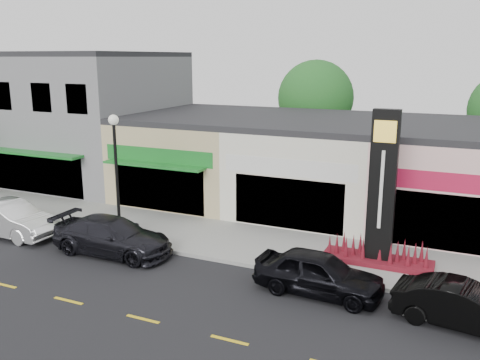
{
  "coord_description": "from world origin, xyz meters",
  "views": [
    {
      "loc": [
        5.66,
        -14.92,
        7.99
      ],
      "look_at": [
        -2.79,
        4.0,
        2.96
      ],
      "focal_mm": 38.0,
      "sensor_mm": 36.0,
      "label": 1
    }
  ],
  "objects_px": {
    "car_white_van": "(9,219)",
    "car_black_sedan": "(319,273)",
    "pylon_sign": "(381,211)",
    "car_black_conv": "(464,306)",
    "lamp_west_near": "(116,164)",
    "car_dark_sedan": "(112,236)"
  },
  "relations": [
    {
      "from": "car_white_van",
      "to": "car_black_sedan",
      "type": "distance_m",
      "value": 14.5
    },
    {
      "from": "pylon_sign",
      "to": "car_black_conv",
      "type": "bearing_deg",
      "value": -49.1
    },
    {
      "from": "lamp_west_near",
      "to": "car_white_van",
      "type": "distance_m",
      "value": 5.86
    },
    {
      "from": "car_white_van",
      "to": "lamp_west_near",
      "type": "bearing_deg",
      "value": -70.58
    },
    {
      "from": "lamp_west_near",
      "to": "pylon_sign",
      "type": "relative_size",
      "value": 0.91
    },
    {
      "from": "pylon_sign",
      "to": "car_black_sedan",
      "type": "height_order",
      "value": "pylon_sign"
    },
    {
      "from": "lamp_west_near",
      "to": "car_dark_sedan",
      "type": "bearing_deg",
      "value": -63.64
    },
    {
      "from": "pylon_sign",
      "to": "car_white_van",
      "type": "height_order",
      "value": "pylon_sign"
    },
    {
      "from": "lamp_west_near",
      "to": "car_black_conv",
      "type": "bearing_deg",
      "value": -7.75
    },
    {
      "from": "lamp_west_near",
      "to": "car_dark_sedan",
      "type": "xyz_separation_m",
      "value": [
        0.7,
        -1.42,
        -2.72
      ]
    },
    {
      "from": "lamp_west_near",
      "to": "car_white_van",
      "type": "relative_size",
      "value": 1.13
    },
    {
      "from": "car_white_van",
      "to": "car_black_conv",
      "type": "distance_m",
      "value": 19.12
    },
    {
      "from": "pylon_sign",
      "to": "car_black_sedan",
      "type": "bearing_deg",
      "value": -114.53
    },
    {
      "from": "car_white_van",
      "to": "car_dark_sedan",
      "type": "bearing_deg",
      "value": -86.56
    },
    {
      "from": "car_black_sedan",
      "to": "car_black_conv",
      "type": "relative_size",
      "value": 1.08
    },
    {
      "from": "pylon_sign",
      "to": "car_white_van",
      "type": "bearing_deg",
      "value": -168.51
    },
    {
      "from": "pylon_sign",
      "to": "car_white_van",
      "type": "relative_size",
      "value": 1.24
    },
    {
      "from": "lamp_west_near",
      "to": "car_black_sedan",
      "type": "xyz_separation_m",
      "value": [
        9.53,
        -1.53,
        -2.71
      ]
    },
    {
      "from": "car_dark_sedan",
      "to": "pylon_sign",
      "type": "bearing_deg",
      "value": -74.15
    },
    {
      "from": "car_black_conv",
      "to": "pylon_sign",
      "type": "bearing_deg",
      "value": 48.78
    },
    {
      "from": "car_black_sedan",
      "to": "car_white_van",
      "type": "bearing_deg",
      "value": 93.67
    },
    {
      "from": "car_white_van",
      "to": "car_black_sedan",
      "type": "height_order",
      "value": "car_white_van"
    }
  ]
}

